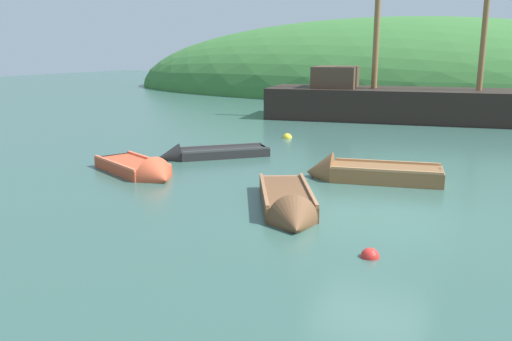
# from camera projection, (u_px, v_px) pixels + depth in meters

# --- Properties ---
(ground_plane) EXTENTS (120.00, 120.00, 0.00)m
(ground_plane) POSITION_uv_depth(u_px,v_px,m) (373.00, 218.00, 11.75)
(ground_plane) COLOR #33564C
(shore_hill) EXTENTS (49.64, 22.37, 12.32)m
(shore_hill) POSITION_uv_depth(u_px,v_px,m) (390.00, 92.00, 45.18)
(shore_hill) COLOR #387033
(shore_hill) RESTS_ON ground
(sailing_ship) EXTENTS (18.18, 6.94, 11.66)m
(sailing_ship) POSITION_uv_depth(u_px,v_px,m) (415.00, 109.00, 27.51)
(sailing_ship) COLOR black
(sailing_ship) RESTS_ON ground
(rowboat_near_dock) EXTENTS (3.33, 3.37, 0.92)m
(rowboat_near_dock) POSITION_uv_depth(u_px,v_px,m) (206.00, 155.00, 18.18)
(rowboat_near_dock) COLOR black
(rowboat_near_dock) RESTS_ON ground
(rowboat_portside) EXTENTS (2.84, 3.81, 1.08)m
(rowboat_portside) POSITION_uv_depth(u_px,v_px,m) (288.00, 207.00, 12.18)
(rowboat_portside) COLOR brown
(rowboat_portside) RESTS_ON ground
(rowboat_center) EXTENTS (3.58, 2.38, 1.14)m
(rowboat_center) POSITION_uv_depth(u_px,v_px,m) (142.00, 172.00, 15.72)
(rowboat_center) COLOR #C64C2D
(rowboat_center) RESTS_ON ground
(rowboat_outer_right) EXTENTS (3.94, 2.07, 1.21)m
(rowboat_outer_right) POSITION_uv_depth(u_px,v_px,m) (364.00, 175.00, 15.14)
(rowboat_outer_right) COLOR brown
(rowboat_outer_right) RESTS_ON ground
(buoy_yellow) EXTENTS (0.39, 0.39, 0.39)m
(buoy_yellow) POSITION_uv_depth(u_px,v_px,m) (287.00, 138.00, 22.21)
(buoy_yellow) COLOR yellow
(buoy_yellow) RESTS_ON ground
(buoy_red) EXTENTS (0.34, 0.34, 0.34)m
(buoy_red) POSITION_uv_depth(u_px,v_px,m) (370.00, 257.00, 9.55)
(buoy_red) COLOR red
(buoy_red) RESTS_ON ground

